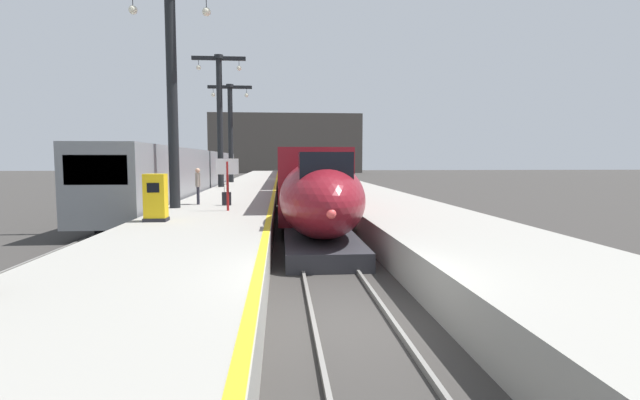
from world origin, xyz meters
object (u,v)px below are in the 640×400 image
object	(u,v)px
departure_info_board	(227,174)
passenger_near_edge	(198,183)
station_column_mid	(172,77)
ticket_machine_yellow	(156,199)
station_column_distant	(230,124)
rolling_suitcase	(227,199)
regional_train_adjacent	(191,173)
highspeed_train_main	(293,171)
station_column_far	(220,109)

from	to	relation	value
departure_info_board	passenger_near_edge	bearing A→B (deg)	120.28
station_column_mid	ticket_machine_yellow	distance (m)	6.56
station_column_distant	rolling_suitcase	world-z (taller)	station_column_distant
regional_train_adjacent	highspeed_train_main	bearing A→B (deg)	58.38
rolling_suitcase	departure_info_board	xyz separation A→B (m)	(0.31, -2.32, 1.20)
station_column_mid	station_column_distant	distance (m)	23.26
station_column_far	station_column_distant	distance (m)	7.57
station_column_mid	station_column_distant	size ratio (longest dim) A/B	1.03
highspeed_train_main	station_column_far	distance (m)	14.94
station_column_mid	passenger_near_edge	bearing A→B (deg)	64.72
regional_train_adjacent	departure_info_board	xyz separation A→B (m)	(4.60, -16.70, 0.43)
highspeed_train_main	station_column_far	world-z (taller)	station_column_far
station_column_distant	passenger_near_edge	distance (m)	22.19
station_column_mid	ticket_machine_yellow	size ratio (longest dim) A/B	5.76
passenger_near_edge	rolling_suitcase	world-z (taller)	passenger_near_edge
rolling_suitcase	departure_info_board	distance (m)	2.63
station_column_mid	station_column_far	bearing A→B (deg)	90.00
regional_train_adjacent	rolling_suitcase	xyz separation A→B (m)	(4.29, -14.38, -0.77)
station_column_far	rolling_suitcase	xyz separation A→B (m)	(2.09, -14.75, -5.60)
ticket_machine_yellow	regional_train_adjacent	bearing A→B (deg)	97.34
highspeed_train_main	regional_train_adjacent	bearing A→B (deg)	-121.62
station_column_distant	highspeed_train_main	bearing A→B (deg)	41.59
highspeed_train_main	departure_info_board	bearing A→B (deg)	-96.68
station_column_mid	station_column_distant	bearing A→B (deg)	90.00
station_column_far	departure_info_board	world-z (taller)	station_column_far
highspeed_train_main	station_column_mid	xyz separation A→B (m)	(-5.90, -28.50, 4.62)
station_column_far	passenger_near_edge	size ratio (longest dim) A/B	5.86
ticket_machine_yellow	departure_info_board	world-z (taller)	departure_info_board
station_column_far	station_column_mid	bearing A→B (deg)	-90.00
regional_train_adjacent	rolling_suitcase	bearing A→B (deg)	-73.38
highspeed_train_main	rolling_suitcase	xyz separation A→B (m)	(-3.81, -27.54, -0.62)
station_column_distant	departure_info_board	bearing A→B (deg)	-84.42
station_column_far	rolling_suitcase	bearing A→B (deg)	-81.92
rolling_suitcase	departure_info_board	world-z (taller)	departure_info_board
passenger_near_edge	departure_info_board	world-z (taller)	departure_info_board
regional_train_adjacent	station_column_distant	size ratio (longest dim) A/B	4.10
station_column_distant	departure_info_board	xyz separation A→B (m)	(2.40, -24.62, -3.88)
highspeed_train_main	ticket_machine_yellow	xyz separation A→B (m)	(-5.55, -32.95, -0.18)
ticket_machine_yellow	station_column_mid	bearing A→B (deg)	94.50
station_column_far	regional_train_adjacent	bearing A→B (deg)	-170.56
highspeed_train_main	passenger_near_edge	size ratio (longest dim) A/B	44.43
station_column_distant	passenger_near_edge	bearing A→B (deg)	-88.10
departure_info_board	highspeed_train_main	bearing A→B (deg)	83.32
station_column_mid	ticket_machine_yellow	xyz separation A→B (m)	(0.35, -4.45, -4.80)
highspeed_train_main	regional_train_adjacent	size ratio (longest dim) A/B	2.05
regional_train_adjacent	station_column_mid	xyz separation A→B (m)	(2.20, -15.34, 4.46)
station_column_mid	highspeed_train_main	bearing A→B (deg)	78.30
highspeed_train_main	passenger_near_edge	world-z (taller)	highspeed_train_main
station_column_far	departure_info_board	bearing A→B (deg)	-81.98
passenger_near_edge	departure_info_board	bearing A→B (deg)	-59.72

